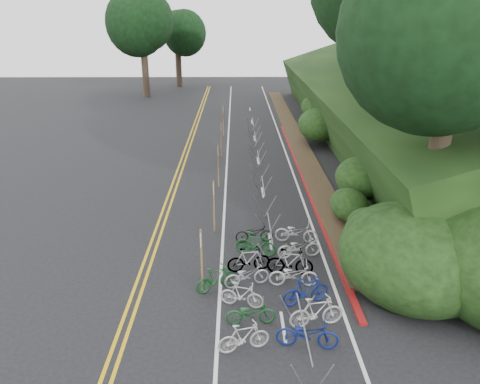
% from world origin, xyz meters
% --- Properties ---
extents(ground, '(120.00, 120.00, 0.00)m').
position_xyz_m(ground, '(0.00, 0.00, 0.00)').
color(ground, black).
rests_on(ground, ground).
extents(road_markings, '(7.47, 80.00, 0.01)m').
position_xyz_m(road_markings, '(0.63, 10.10, 0.00)').
color(road_markings, gold).
rests_on(road_markings, ground).
extents(red_curb, '(0.25, 28.00, 0.10)m').
position_xyz_m(red_curb, '(5.70, 12.00, 0.05)').
color(red_curb, maroon).
rests_on(red_curb, ground).
extents(embankment, '(14.30, 48.14, 9.11)m').
position_xyz_m(embankment, '(12.96, 19.04, 2.57)').
color(embankment, black).
rests_on(embankment, ground).
extents(bike_rack_front, '(1.13, 3.31, 1.15)m').
position_xyz_m(bike_rack_front, '(3.52, -3.46, 0.86)').
color(bike_rack_front, gray).
rests_on(bike_rack_front, ground).
extents(bike_racks_rest, '(1.14, 23.00, 1.17)m').
position_xyz_m(bike_racks_rest, '(3.00, 13.00, 0.85)').
color(bike_racks_rest, gray).
rests_on(bike_racks_rest, ground).
extents(signpost_near, '(0.08, 0.40, 2.46)m').
position_xyz_m(signpost_near, '(0.36, 0.14, 1.41)').
color(signpost_near, brown).
rests_on(signpost_near, ground).
extents(signposts_rest, '(0.08, 18.40, 2.50)m').
position_xyz_m(signposts_rest, '(0.60, 14.00, 1.43)').
color(signposts_rest, brown).
rests_on(signposts_rest, ground).
extents(bike_front, '(1.19, 1.62, 0.96)m').
position_xyz_m(bike_front, '(0.85, 0.17, 0.48)').
color(bike_front, '#144C1E').
rests_on(bike_front, ground).
extents(bike_valet, '(3.36, 8.85, 1.08)m').
position_xyz_m(bike_valet, '(3.15, 0.47, 0.49)').
color(bike_valet, beige).
rests_on(bike_valet, ground).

